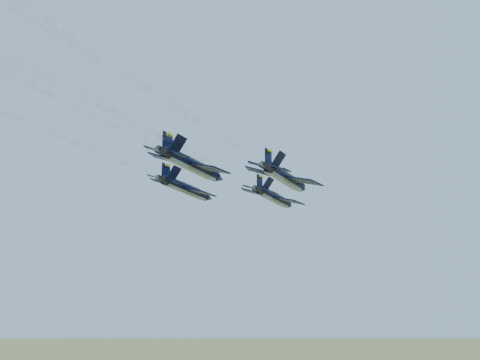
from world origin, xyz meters
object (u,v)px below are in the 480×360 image
(jet_lead, at_px, (275,198))
(jet_right, at_px, (286,178))
(jet_slot, at_px, (193,165))
(jet_left, at_px, (187,189))

(jet_lead, xyz_separation_m, jet_right, (5.52, -17.10, 0.00))
(jet_right, distance_m, jet_slot, 16.25)
(jet_lead, height_order, jet_slot, same)
(jet_lead, height_order, jet_right, same)
(jet_right, bearing_deg, jet_lead, 119.49)
(jet_left, xyz_separation_m, jet_slot, (7.38, -16.34, 0.00))
(jet_lead, distance_m, jet_left, 18.09)
(jet_left, relative_size, jet_slot, 1.00)
(jet_slot, bearing_deg, jet_right, 58.95)
(jet_lead, distance_m, jet_slot, 29.57)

